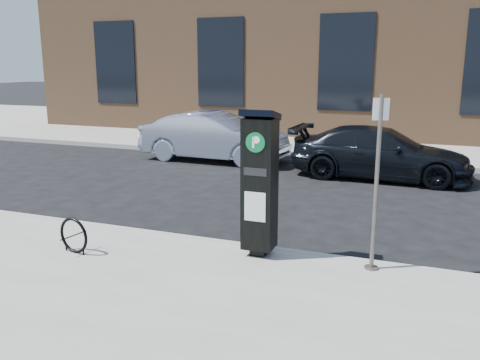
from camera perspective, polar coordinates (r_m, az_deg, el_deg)
The scene contains 10 objects.
ground at distance 8.48m, azimuth -3.01°, elevation -7.64°, with size 120.00×120.00×0.00m, color black.
sidewalk_far at distance 21.68m, azimuth 12.32°, elevation 4.98°, with size 60.00×12.00×0.15m, color gray.
curb_near at distance 8.43m, azimuth -3.07°, elevation -7.21°, with size 60.00×0.12×0.16m, color #9E9B93.
curb_far at distance 15.87m, azimuth 8.90°, elevation 2.27°, with size 60.00×0.12×0.16m, color #9E9B93.
building at distance 24.47m, azimuth 13.95°, elevation 15.35°, with size 28.00×10.05×8.25m.
parking_kiosk at distance 7.47m, azimuth 2.22°, elevation -0.22°, with size 0.51×0.45×2.20m.
sign_pole at distance 7.15m, azimuth 15.05°, elevation -0.58°, with size 0.21×0.20×2.44m.
bike_rack at distance 8.16m, azimuth -18.17°, elevation -5.95°, with size 0.56×0.13×0.56m.
car_silver at distance 15.82m, azimuth -2.91°, elevation 4.88°, with size 1.60×4.58×1.51m, color #99A7C3.
car_dark at distance 13.89m, azimuth 15.44°, elevation 2.95°, with size 1.89×4.65×1.35m, color black.
Camera 1 is at (3.27, -7.23, 2.99)m, focal length 38.00 mm.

